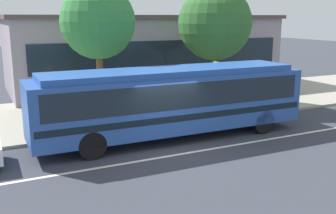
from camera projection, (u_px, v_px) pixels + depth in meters
ground_plane at (167, 148)px, 14.85m from camera, size 120.00×120.00×0.00m
sidewalk_slab at (113, 111)px, 20.53m from camera, size 60.00×8.00×0.12m
lane_stripe_center at (176, 155)px, 14.15m from camera, size 56.00×0.16×0.01m
transit_bus at (172, 98)px, 15.83m from camera, size 11.23×2.59×2.85m
pedestrian_waiting_near_sign at (221, 90)px, 20.50m from camera, size 0.38×0.38×1.67m
pedestrian_walking_along_curb at (91, 105)px, 17.29m from camera, size 0.37×0.37×1.63m
bus_stop_sign at (216, 82)px, 18.77m from camera, size 0.08×0.44×2.66m
street_tree_near_stop at (98, 22)px, 18.25m from camera, size 3.49×3.49×6.26m
street_tree_mid_block at (215, 23)px, 21.45m from camera, size 4.03×4.03×6.40m
station_building at (142, 51)px, 27.65m from camera, size 18.21×8.45×4.95m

